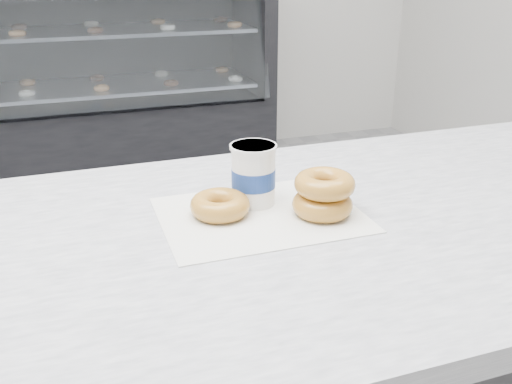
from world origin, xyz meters
The scene contains 5 objects.
display_case centered at (0.00, 2.12, 0.49)m, with size 2.40×0.74×1.25m.
wax_paper centered at (0.27, -0.55, 0.90)m, with size 0.34×0.26×0.00m, color silver.
donut_single centered at (0.20, -0.53, 0.92)m, with size 0.10×0.10×0.04m, color #D5893A.
donut_stack centered at (0.37, -0.58, 0.94)m, with size 0.15×0.15×0.07m.
coffee_cup centered at (0.27, -0.50, 0.96)m, with size 0.09×0.09×0.11m.
Camera 1 is at (-0.03, -1.39, 1.32)m, focal length 40.00 mm.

